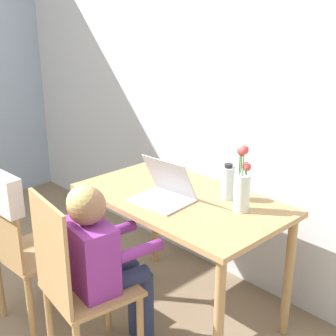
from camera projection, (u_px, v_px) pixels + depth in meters
name	position (u px, v px, depth m)	size (l,w,h in m)	color
wall_back	(218.00, 89.00, 2.96)	(6.40, 0.05, 2.50)	silver
dining_table	(181.00, 214.00, 2.62)	(1.18, 0.68, 0.75)	tan
chair_occupied	(77.00, 285.00, 2.25)	(0.45, 0.45, 0.96)	tan
chair_spare	(14.00, 225.00, 2.50)	(0.42, 0.45, 0.97)	tan
person_seated	(100.00, 251.00, 2.27)	(0.36, 0.46, 0.99)	purple
laptop	(165.00, 191.00, 2.54)	(0.32, 0.28, 0.23)	#B2B2B7
flower_vase	(242.00, 186.00, 2.38)	(0.08, 0.08, 0.36)	silver
water_bottle	(228.00, 183.00, 2.54)	(0.07, 0.07, 0.20)	silver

